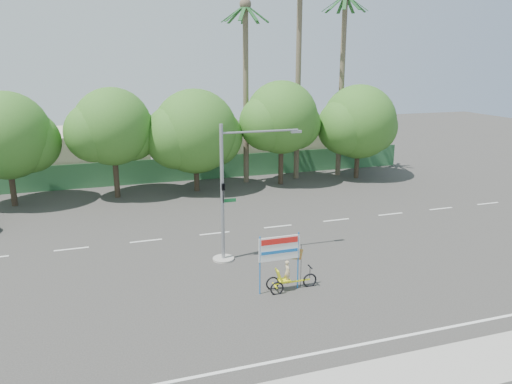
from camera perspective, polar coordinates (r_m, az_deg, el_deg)
name	(u,v)px	position (r m, az deg, el deg)	size (l,w,h in m)	color
ground	(298,286)	(23.26, 4.87, -10.60)	(120.00, 120.00, 0.00)	#33302D
sidewalk_near	(390,383)	(17.55, 15.08, -20.29)	(50.00, 2.40, 0.12)	gray
fence	(200,168)	(42.55, -6.43, 2.73)	(38.00, 0.08, 2.00)	#336B3D
building_left	(75,154)	(45.97, -19.98, 4.11)	(12.00, 8.00, 4.00)	beige
building_right	(271,145)	(48.80, 1.69, 5.37)	(14.00, 8.00, 3.60)	beige
tree_far_left	(5,138)	(38.03, -26.72, 5.50)	(7.14, 6.00, 7.96)	#473828
tree_left	(112,129)	(37.59, -16.13, 6.88)	(6.66, 5.60, 8.07)	#473828
tree_center	(194,134)	(38.35, -7.04, 6.62)	(7.62, 6.40, 7.85)	#473828
tree_right	(281,120)	(40.17, 2.86, 8.21)	(6.90, 5.80, 8.36)	#473828
tree_far_right	(358,124)	(43.24, 11.62, 7.62)	(7.38, 6.20, 7.94)	#473828
palm_tall	(299,52)	(42.04, 4.90, 15.62)	(3.73, 3.79, 17.45)	#70604C
palm_mid	(342,66)	(43.75, 9.85, 14.04)	(3.73, 3.79, 15.45)	#70604C
palm_short	(246,73)	(40.52, -1.18, 13.42)	(3.73, 3.79, 14.45)	#70604C
traffic_signal	(228,205)	(25.06, -3.17, -1.49)	(4.72, 1.10, 7.00)	gray
trike_billboard	(285,268)	(22.33, 3.30, -8.62)	(2.78, 0.63, 2.73)	black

